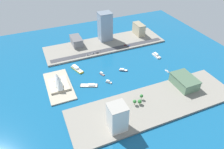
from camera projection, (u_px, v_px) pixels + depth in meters
name	position (u px, v px, depth m)	size (l,w,h in m)	color
ground_plane	(125.00, 69.00, 356.74)	(440.00, 440.00, 0.00)	#145684
quay_west	(154.00, 104.00, 288.03)	(70.00, 240.00, 2.95)	gray
quay_east	(105.00, 45.00, 423.68)	(70.00, 240.00, 2.95)	gray
peninsula_point	(59.00, 86.00, 319.79)	(78.76, 36.79, 2.00)	#A89E89
road_strip	(110.00, 49.00, 404.91)	(11.90, 228.00, 0.15)	#38383D
yacht_sleek_gray	(109.00, 82.00, 326.62)	(9.94, 9.33, 4.04)	#999EA3
patrol_launch_navy	(123.00, 70.00, 352.52)	(11.12, 14.08, 3.59)	#1E284C
barge_flat_brown	(90.00, 85.00, 320.64)	(17.77, 27.23, 3.02)	brown
ferry_white_commuter	(156.00, 55.00, 388.64)	(21.08, 8.07, 5.93)	silver
sailboat_small_white	(167.00, 71.00, 350.38)	(9.70, 3.91, 11.79)	white
ferry_yellow_fast	(77.00, 69.00, 353.96)	(28.29, 16.20, 5.59)	yellow
tugboat_red	(102.00, 74.00, 343.66)	(11.01, 6.44, 3.92)	red
tower_tall_glass	(105.00, 26.00, 421.79)	(23.28, 26.42, 57.40)	#8C9EB2
office_block_beige	(139.00, 29.00, 451.21)	(32.24, 16.08, 23.97)	#C6B793
warehouse_low_gray	(76.00, 41.00, 416.00)	(36.64, 19.38, 15.73)	gray
terminal_long_green	(184.00, 81.00, 313.25)	(40.53, 28.56, 15.14)	slate
hotel_broad_white	(117.00, 117.00, 242.33)	(20.27, 21.24, 36.52)	silver
van_white	(93.00, 53.00, 391.39)	(1.98, 4.81, 1.57)	black
hatchback_blue	(129.00, 46.00, 414.98)	(2.03, 4.92, 1.52)	black
sedan_silver	(88.00, 55.00, 386.79)	(2.16, 5.05, 1.57)	black
suv_black	(97.00, 53.00, 392.91)	(1.93, 4.48, 1.57)	black
pickup_red	(125.00, 45.00, 417.44)	(2.16, 4.97, 1.55)	black
traffic_light_waterfront	(100.00, 51.00, 390.40)	(0.36, 0.36, 6.50)	black
opera_landmark	(58.00, 82.00, 313.68)	(38.61, 29.20, 22.33)	#BCAD93
park_tree_cluster	(139.00, 100.00, 283.60)	(12.82, 18.57, 8.70)	brown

